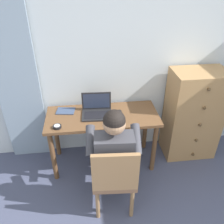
{
  "coord_description": "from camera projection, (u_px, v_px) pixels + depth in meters",
  "views": [
    {
      "loc": [
        -0.64,
        -0.42,
        2.22
      ],
      "look_at": [
        -0.38,
        1.76,
        0.82
      ],
      "focal_mm": 37.77,
      "sensor_mm": 36.0,
      "label": 1
    }
  ],
  "objects": [
    {
      "name": "laptop",
      "position": [
        97.0,
        110.0,
        2.72
      ],
      "size": [
        0.35,
        0.27,
        0.24
      ],
      "color": "#232326",
      "rests_on": "desk"
    },
    {
      "name": "desk_clock",
      "position": [
        57.0,
        127.0,
        2.51
      ],
      "size": [
        0.09,
        0.09,
        0.03
      ],
      "color": "black",
      "rests_on": "desk"
    },
    {
      "name": "desk",
      "position": [
        103.0,
        123.0,
        2.78
      ],
      "size": [
        1.3,
        0.55,
        0.72
      ],
      "color": "brown",
      "rests_on": "ground_plane"
    },
    {
      "name": "wall_back",
      "position": [
        139.0,
        59.0,
        2.78
      ],
      "size": [
        4.8,
        0.05,
        2.5
      ],
      "primitive_type": "cube",
      "color": "silver",
      "rests_on": "ground_plane"
    },
    {
      "name": "dresser",
      "position": [
        193.0,
        115.0,
        2.98
      ],
      "size": [
        0.65,
        0.45,
        1.18
      ],
      "color": "tan",
      "rests_on": "ground_plane"
    },
    {
      "name": "computer_mouse",
      "position": [
        119.0,
        112.0,
        2.75
      ],
      "size": [
        0.08,
        0.11,
        0.03
      ],
      "primitive_type": "ellipsoid",
      "rotation": [
        0.0,
        0.0,
        -0.16
      ],
      "color": "black",
      "rests_on": "desk"
    },
    {
      "name": "curtain_panel",
      "position": [
        16.0,
        81.0,
        2.66
      ],
      "size": [
        0.49,
        0.03,
        2.17
      ],
      "primitive_type": "cube",
      "color": "#8EA3B7",
      "rests_on": "ground_plane"
    },
    {
      "name": "notebook_pad",
      "position": [
        66.0,
        111.0,
        2.79
      ],
      "size": [
        0.23,
        0.18,
        0.01
      ],
      "primitive_type": "cube",
      "rotation": [
        0.0,
        0.0,
        -0.15
      ],
      "color": "#3D4C6B",
      "rests_on": "desk"
    },
    {
      "name": "chair",
      "position": [
        114.0,
        177.0,
        2.26
      ],
      "size": [
        0.45,
        0.43,
        0.87
      ],
      "color": "brown",
      "rests_on": "ground_plane"
    },
    {
      "name": "person_seated",
      "position": [
        113.0,
        150.0,
        2.31
      ],
      "size": [
        0.55,
        0.6,
        1.18
      ],
      "color": "#4C4C4C",
      "rests_on": "ground_plane"
    }
  ]
}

